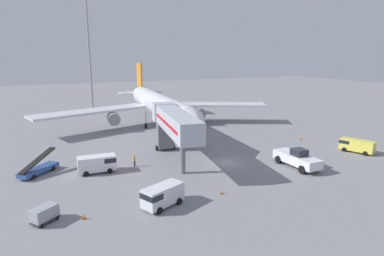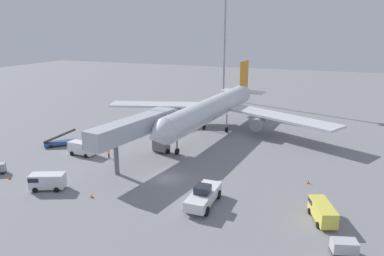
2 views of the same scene
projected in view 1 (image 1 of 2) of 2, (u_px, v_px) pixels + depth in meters
The scene contains 14 objects.
ground_plane at pixel (226, 163), 46.72m from camera, with size 300.00×300.00×0.00m, color gray.
airplane_at_gate at pixel (158, 105), 67.75m from camera, with size 50.10×48.01×13.09m.
jet_bridge at pixel (173, 122), 46.35m from camera, with size 5.86×18.30×7.57m.
pushback_tug at pixel (297, 159), 44.55m from camera, with size 2.83×7.17×2.66m.
belt_loader_truck at pixel (39, 169), 42.04m from camera, with size 5.11×5.22×2.87m.
service_van_mid_center at pixel (98, 163), 42.57m from camera, with size 4.85×2.38×2.22m.
service_van_outer_left at pixel (356, 145), 51.50m from camera, with size 3.50×5.30×2.00m.
service_van_near_left at pixel (162, 195), 32.87m from camera, with size 4.83×3.53×2.17m.
baggage_cart_outer_right at pixel (44, 214), 29.85m from camera, with size 2.64×2.44×1.52m.
ground_crew_worker_foreground at pixel (134, 160), 44.90m from camera, with size 0.36×0.36×1.63m.
safety_cone_alpha at pixel (84, 216), 30.57m from camera, with size 0.36×0.36×0.55m.
safety_cone_bravo at pixel (221, 192), 36.10m from camera, with size 0.34×0.34×0.53m.
safety_cone_charlie at pixel (301, 138), 59.43m from camera, with size 0.36×0.36×0.55m.
apron_light_mast at pixel (88, 32), 90.70m from camera, with size 2.40×2.40×31.90m.
Camera 1 is at (-23.09, -38.39, 15.00)m, focal length 30.56 mm.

